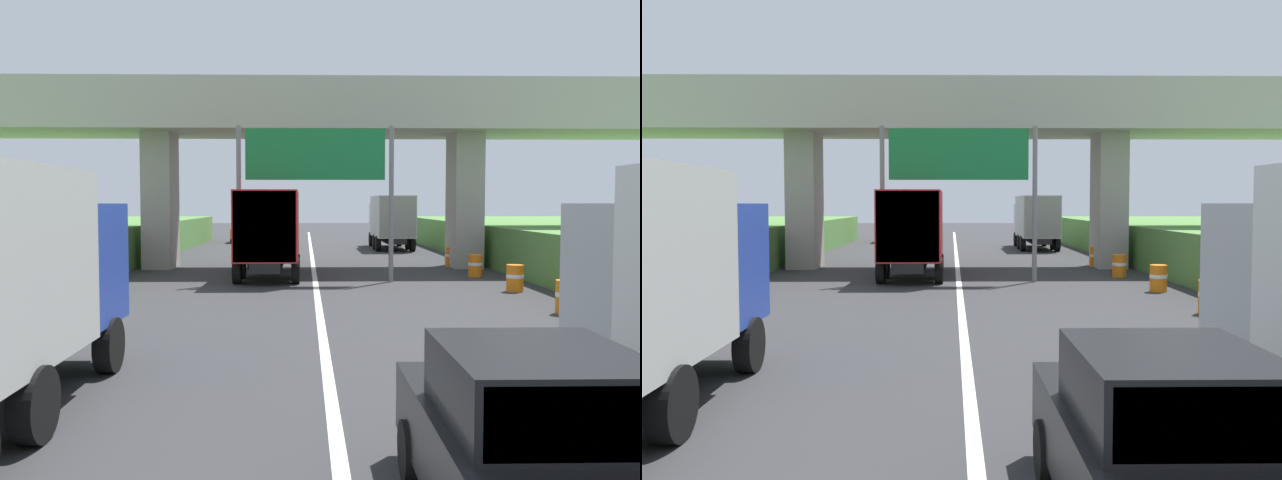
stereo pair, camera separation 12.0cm
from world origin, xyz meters
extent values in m
cube|color=white|center=(0.00, 23.60, 0.00)|extent=(0.20, 87.21, 0.01)
cube|color=#ADA89E|center=(0.00, 29.50, 6.68)|extent=(40.00, 4.80, 1.10)
cube|color=#ADA89E|center=(0.00, 27.28, 7.78)|extent=(40.00, 0.36, 1.10)
cube|color=#ADA89E|center=(0.00, 31.72, 7.78)|extent=(40.00, 0.36, 1.10)
cube|color=#9F9A91|center=(-6.99, 29.50, 3.06)|extent=(1.30, 2.20, 6.13)
cube|color=#9F9A91|center=(6.99, 29.50, 3.06)|extent=(1.30, 2.20, 6.13)
cylinder|color=slate|center=(-2.85, 23.84, 2.91)|extent=(0.18, 0.18, 5.83)
cylinder|color=slate|center=(2.85, 23.84, 2.91)|extent=(0.18, 0.18, 5.83)
cube|color=#167238|center=(0.00, 23.84, 4.78)|extent=(5.20, 0.12, 1.90)
cube|color=white|center=(0.00, 23.83, 4.78)|extent=(4.89, 0.01, 1.67)
cube|color=black|center=(-1.81, 25.82, 0.66)|extent=(1.10, 7.30, 0.36)
cube|color=red|center=(-1.81, 28.42, 1.89)|extent=(2.10, 2.10, 2.10)
cube|color=#2D3842|center=(-1.81, 29.44, 2.19)|extent=(1.89, 0.06, 0.90)
cube|color=red|center=(-1.81, 24.77, 2.14)|extent=(2.30, 5.20, 2.60)
cube|color=maroon|center=(-1.81, 22.19, 2.14)|extent=(2.21, 0.04, 2.50)
cylinder|color=black|center=(-2.78, 28.42, 0.48)|extent=(0.30, 0.96, 0.96)
cylinder|color=black|center=(-0.84, 28.42, 0.48)|extent=(0.30, 0.96, 0.96)
cylinder|color=black|center=(-2.88, 23.34, 0.48)|extent=(0.30, 0.96, 0.96)
cylinder|color=black|center=(-0.74, 23.34, 0.48)|extent=(0.30, 0.96, 0.96)
cylinder|color=black|center=(-2.88, 25.03, 0.48)|extent=(0.30, 0.96, 0.96)
cylinder|color=black|center=(-0.74, 25.03, 0.48)|extent=(0.30, 0.96, 0.96)
cube|color=#233D9E|center=(-4.77, 10.66, 1.89)|extent=(2.10, 2.10, 2.10)
cube|color=#2D3842|center=(-4.77, 11.68, 2.19)|extent=(1.89, 0.06, 0.90)
cylinder|color=black|center=(-3.80, 10.66, 0.48)|extent=(0.30, 0.96, 0.96)
cylinder|color=black|center=(-3.70, 7.27, 0.48)|extent=(0.30, 0.96, 0.96)
cube|color=#2D3842|center=(4.94, 10.15, 2.19)|extent=(1.89, 0.06, 0.90)
cylinder|color=black|center=(3.97, 9.13, 0.48)|extent=(0.30, 0.96, 0.96)
cube|color=black|center=(5.20, 42.16, 0.66)|extent=(1.10, 7.30, 0.36)
cube|color=silver|center=(5.20, 44.76, 1.89)|extent=(2.10, 2.10, 2.10)
cube|color=#2D3842|center=(5.20, 45.78, 2.19)|extent=(1.89, 0.06, 0.90)
cube|color=#B7B7B2|center=(5.20, 41.11, 2.14)|extent=(2.30, 5.20, 2.60)
cube|color=gray|center=(5.20, 38.53, 2.14)|extent=(2.21, 0.04, 2.50)
cylinder|color=black|center=(4.23, 44.76, 0.48)|extent=(0.30, 0.96, 0.96)
cylinder|color=black|center=(6.17, 44.76, 0.48)|extent=(0.30, 0.96, 0.96)
cylinder|color=black|center=(4.13, 39.68, 0.48)|extent=(0.30, 0.96, 0.96)
cylinder|color=black|center=(6.27, 39.68, 0.48)|extent=(0.30, 0.96, 0.96)
cylinder|color=black|center=(4.13, 41.37, 0.48)|extent=(0.30, 0.96, 0.96)
cylinder|color=black|center=(6.27, 41.37, 0.48)|extent=(0.30, 0.96, 0.96)
cube|color=black|center=(1.56, 4.84, 0.70)|extent=(1.76, 4.10, 0.76)
cube|color=black|center=(1.56, 4.69, 1.40)|extent=(1.56, 1.90, 0.64)
cube|color=#2D3842|center=(1.56, 3.77, 1.40)|extent=(1.44, 0.06, 0.54)
cylinder|color=black|center=(0.74, 6.11, 0.32)|extent=(0.22, 0.64, 0.64)
cylinder|color=black|center=(2.38, 6.11, 0.32)|extent=(0.22, 0.64, 0.64)
cube|color=orange|center=(-5.03, 49.69, 0.70)|extent=(1.76, 4.10, 0.76)
cube|color=orange|center=(-5.03, 49.54, 1.40)|extent=(1.56, 1.90, 0.64)
cube|color=#2D3842|center=(-5.03, 48.62, 1.40)|extent=(1.44, 0.06, 0.54)
cylinder|color=black|center=(-5.85, 50.96, 0.32)|extent=(0.22, 0.64, 0.64)
cylinder|color=black|center=(-4.21, 50.96, 0.32)|extent=(0.22, 0.64, 0.64)
cylinder|color=black|center=(-5.85, 48.42, 0.32)|extent=(0.22, 0.64, 0.64)
cylinder|color=black|center=(-4.21, 48.42, 0.32)|extent=(0.22, 0.64, 0.64)
cylinder|color=orange|center=(6.60, 16.55, 0.45)|extent=(0.56, 0.56, 0.90)
cylinder|color=white|center=(6.60, 16.55, 0.52)|extent=(0.57, 0.57, 0.12)
cylinder|color=orange|center=(6.64, 20.99, 0.45)|extent=(0.56, 0.56, 0.90)
cylinder|color=white|center=(6.64, 20.99, 0.52)|extent=(0.57, 0.57, 0.12)
cylinder|color=orange|center=(6.47, 25.42, 0.45)|extent=(0.56, 0.56, 0.90)
cylinder|color=white|center=(6.47, 25.42, 0.52)|extent=(0.57, 0.57, 0.12)
cylinder|color=orange|center=(6.49, 29.86, 0.45)|extent=(0.56, 0.56, 0.90)
cylinder|color=white|center=(6.49, 29.86, 0.52)|extent=(0.57, 0.57, 0.12)
camera|label=1|loc=(-0.39, -0.69, 2.93)|focal=36.83mm
camera|label=2|loc=(-0.27, -0.69, 2.93)|focal=36.83mm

